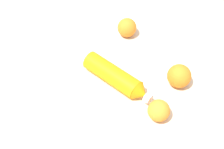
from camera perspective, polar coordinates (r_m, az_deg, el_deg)
ground_plane at (r=1.13m, az=0.88°, el=0.75°), size 2.40×2.40×0.00m
water_bottle at (r=1.07m, az=0.87°, el=-0.57°), size 0.28×0.14×0.07m
orange_0 at (r=1.09m, az=12.31°, el=-0.27°), size 0.08×0.08×0.08m
orange_1 at (r=1.24m, az=2.79°, el=8.67°), size 0.08×0.08×0.08m
orange_2 at (r=0.99m, az=8.65°, el=-6.61°), size 0.07×0.07×0.07m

